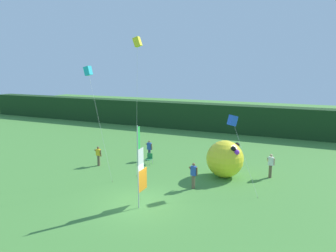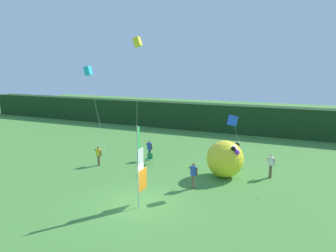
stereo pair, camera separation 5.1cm
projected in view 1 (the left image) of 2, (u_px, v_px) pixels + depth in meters
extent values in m
plane|color=#478438|center=(140.00, 203.00, 17.94)|extent=(120.00, 120.00, 0.00)
cube|color=#193819|center=(229.00, 118.00, 38.07)|extent=(80.00, 2.40, 3.43)
cylinder|color=#B7B7BC|center=(138.00, 168.00, 16.89)|extent=(0.06, 0.06, 4.78)
cube|color=orange|center=(143.00, 180.00, 17.52)|extent=(0.02, 0.97, 1.27)
cube|color=white|center=(141.00, 159.00, 17.12)|extent=(0.02, 0.60, 1.27)
cube|color=green|center=(139.00, 138.00, 16.72)|extent=(0.02, 0.23, 1.27)
cylinder|color=#2D334C|center=(149.00, 155.00, 26.32)|extent=(0.22, 0.22, 0.94)
cube|color=#284CA8|center=(149.00, 146.00, 26.18)|extent=(0.36, 0.20, 0.60)
sphere|color=#A37556|center=(149.00, 141.00, 26.10)|extent=(0.20, 0.20, 0.20)
cylinder|color=#A37556|center=(147.00, 145.00, 26.31)|extent=(0.09, 0.48, 0.42)
cylinder|color=#A37556|center=(152.00, 147.00, 26.10)|extent=(0.09, 0.14, 0.56)
cylinder|color=brown|center=(99.00, 160.00, 24.83)|extent=(0.22, 0.22, 0.86)
cube|color=yellow|center=(98.00, 152.00, 24.70)|extent=(0.36, 0.20, 0.52)
sphere|color=brown|center=(98.00, 148.00, 24.63)|extent=(0.20, 0.20, 0.20)
cylinder|color=brown|center=(96.00, 151.00, 24.84)|extent=(0.09, 0.48, 0.42)
cylinder|color=brown|center=(101.00, 153.00, 24.63)|extent=(0.09, 0.14, 0.56)
cylinder|color=brown|center=(193.00, 182.00, 20.06)|extent=(0.22, 0.22, 0.90)
cube|color=#284CA8|center=(194.00, 171.00, 19.92)|extent=(0.36, 0.20, 0.62)
sphere|color=brown|center=(194.00, 164.00, 19.84)|extent=(0.20, 0.20, 0.20)
cylinder|color=brown|center=(191.00, 169.00, 20.05)|extent=(0.09, 0.48, 0.42)
cylinder|color=brown|center=(197.00, 171.00, 19.84)|extent=(0.09, 0.14, 0.56)
cylinder|color=brown|center=(270.00, 171.00, 22.07)|extent=(0.22, 0.22, 0.93)
cube|color=white|center=(271.00, 161.00, 21.93)|extent=(0.36, 0.20, 0.61)
sphere|color=tan|center=(271.00, 155.00, 21.85)|extent=(0.20, 0.20, 0.20)
cylinder|color=tan|center=(268.00, 160.00, 22.06)|extent=(0.09, 0.48, 0.42)
cylinder|color=tan|center=(274.00, 162.00, 21.85)|extent=(0.09, 0.14, 0.56)
sphere|color=yellow|center=(225.00, 159.00, 22.10)|extent=(2.70, 2.70, 2.70)
sphere|color=black|center=(233.00, 149.00, 21.10)|extent=(0.38, 0.38, 0.38)
sphere|color=black|center=(237.00, 145.00, 22.18)|extent=(0.38, 0.38, 0.38)
sphere|color=purple|center=(237.00, 152.00, 21.05)|extent=(0.38, 0.38, 0.38)
cylinder|color=#BCBCC1|center=(145.00, 162.00, 25.10)|extent=(0.03, 0.03, 0.42)
cylinder|color=#BCBCC1|center=(150.00, 163.00, 24.91)|extent=(0.03, 0.03, 0.42)
cylinder|color=#BCBCC1|center=(147.00, 161.00, 25.53)|extent=(0.03, 0.03, 0.42)
cylinder|color=#BCBCC1|center=(152.00, 161.00, 25.34)|extent=(0.03, 0.03, 0.42)
cube|color=#237F42|center=(149.00, 159.00, 25.18)|extent=(0.48, 0.48, 0.03)
cube|color=#237F42|center=(150.00, 156.00, 25.35)|extent=(0.48, 0.03, 0.44)
cylinder|color=brown|center=(258.00, 197.00, 18.61)|extent=(0.03, 0.03, 0.08)
cylinder|color=silver|center=(245.00, 158.00, 19.18)|extent=(2.02, 1.28, 4.49)
cube|color=blue|center=(232.00, 120.00, 19.74)|extent=(0.73, 0.74, 0.75)
cylinder|color=brown|center=(112.00, 181.00, 21.28)|extent=(0.03, 0.03, 0.08)
cylinder|color=silver|center=(100.00, 126.00, 21.44)|extent=(2.36, 0.89, 7.65)
cube|color=#23B2C6|center=(88.00, 71.00, 21.60)|extent=(0.56, 0.44, 0.70)
cylinder|color=brown|center=(136.00, 176.00, 22.41)|extent=(0.03, 0.03, 0.08)
cylinder|color=silver|center=(137.00, 113.00, 21.08)|extent=(0.71, 0.74, 9.50)
cube|color=yellow|center=(137.00, 42.00, 19.74)|extent=(0.59, 0.45, 0.69)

